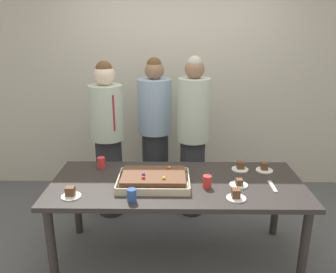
{
  "coord_description": "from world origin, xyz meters",
  "views": [
    {
      "loc": [
        -0.05,
        -2.57,
        1.96
      ],
      "look_at": [
        -0.08,
        0.15,
        1.08
      ],
      "focal_mm": 36.17,
      "sensor_mm": 36.0,
      "label": 1
    }
  ],
  "objects": [
    {
      "name": "drink_cup_middle",
      "position": [
        0.24,
        -0.1,
        0.78
      ],
      "size": [
        0.07,
        0.07,
        0.1
      ],
      "primitive_type": "cylinder",
      "color": "red",
      "rests_on": "party_table"
    },
    {
      "name": "party_table",
      "position": [
        0.0,
        0.0,
        0.66
      ],
      "size": [
        2.1,
        0.89,
        0.73
      ],
      "color": "#2D2826",
      "rests_on": "ground_plane"
    },
    {
      "name": "ground_plane",
      "position": [
        0.0,
        0.0,
        0.0
      ],
      "size": [
        12.0,
        12.0,
        0.0
      ],
      "primitive_type": "plane",
      "color": "#5B5B60"
    },
    {
      "name": "person_green_shirt_behind",
      "position": [
        0.18,
        0.78,
        0.89
      ],
      "size": [
        0.33,
        0.33,
        1.7
      ],
      "rotation": [
        0.0,
        0.0,
        -1.99
      ],
      "color": "#28282D",
      "rests_on": "ground_plane"
    },
    {
      "name": "plated_slice_center_front",
      "position": [
        0.44,
        -0.28,
        0.76
      ],
      "size": [
        0.15,
        0.15,
        0.08
      ],
      "color": "white",
      "rests_on": "party_table"
    },
    {
      "name": "person_serving_front",
      "position": [
        -0.23,
        1.08,
        0.85
      ],
      "size": [
        0.37,
        0.37,
        1.66
      ],
      "rotation": [
        0.0,
        0.0,
        -1.53
      ],
      "color": "#28282D",
      "rests_on": "ground_plane"
    },
    {
      "name": "plated_slice_near_left",
      "position": [
        0.79,
        0.24,
        0.75
      ],
      "size": [
        0.15,
        0.15,
        0.08
      ],
      "color": "white",
      "rests_on": "party_table"
    },
    {
      "name": "drink_cup_nearest",
      "position": [
        -0.69,
        0.3,
        0.78
      ],
      "size": [
        0.07,
        0.07,
        0.1
      ],
      "primitive_type": "cylinder",
      "color": "red",
      "rests_on": "party_table"
    },
    {
      "name": "cake_server_utensil",
      "position": [
        0.77,
        -0.08,
        0.74
      ],
      "size": [
        0.03,
        0.2,
        0.01
      ],
      "primitive_type": "cube",
      "color": "silver",
      "rests_on": "party_table"
    },
    {
      "name": "sheet_cake",
      "position": [
        -0.19,
        -0.04,
        0.78
      ],
      "size": [
        0.59,
        0.42,
        0.12
      ],
      "color": "beige",
      "rests_on": "party_table"
    },
    {
      "name": "person_striped_tie_right",
      "position": [
        -0.71,
        0.76,
        0.86
      ],
      "size": [
        0.34,
        0.34,
        1.65
      ],
      "rotation": [
        0.0,
        0.0,
        -1.0
      ],
      "color": "#28282D",
      "rests_on": "ground_plane"
    },
    {
      "name": "plated_slice_far_left",
      "position": [
        -0.81,
        -0.27,
        0.76
      ],
      "size": [
        0.15,
        0.15,
        0.08
      ],
      "color": "white",
      "rests_on": "party_table"
    },
    {
      "name": "drink_cup_far_end",
      "position": [
        -0.34,
        -0.34,
        0.78
      ],
      "size": [
        0.07,
        0.07,
        0.1
      ],
      "primitive_type": "cylinder",
      "color": "#2D5199",
      "rests_on": "party_table"
    },
    {
      "name": "interior_back_panel",
      "position": [
        0.0,
        1.6,
        1.5
      ],
      "size": [
        8.0,
        0.12,
        3.0
      ],
      "primitive_type": "cube",
      "color": "beige",
      "rests_on": "ground_plane"
    },
    {
      "name": "plated_slice_far_right",
      "position": [
        0.5,
        -0.07,
        0.75
      ],
      "size": [
        0.15,
        0.15,
        0.06
      ],
      "color": "white",
      "rests_on": "party_table"
    },
    {
      "name": "plated_slice_near_right",
      "position": [
        0.58,
        0.26,
        0.76
      ],
      "size": [
        0.15,
        0.15,
        0.07
      ],
      "color": "white",
      "rests_on": "party_table"
    }
  ]
}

